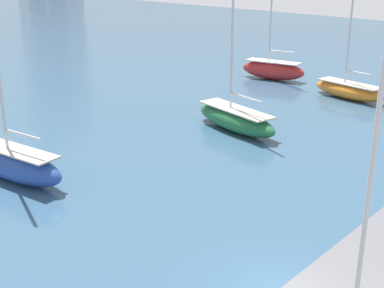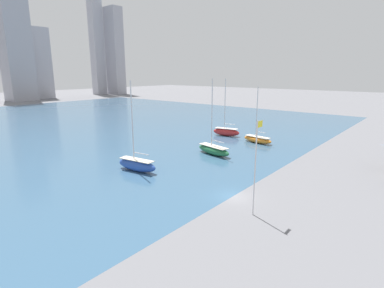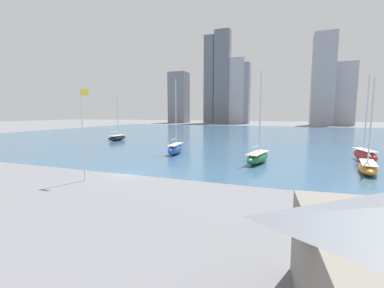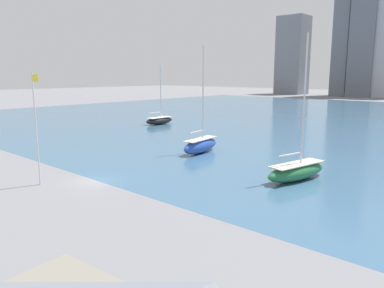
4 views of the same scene
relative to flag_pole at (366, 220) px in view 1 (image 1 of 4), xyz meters
name	(u,v)px [view 1 (image 1 of 4)]	position (x,y,z in m)	size (l,w,h in m)	color
flag_pole	(366,220)	(0.00, 0.00, 0.00)	(1.24, 0.14, 10.80)	silver
sailboat_red	(273,69)	(34.39, 26.03, -4.77)	(3.25, 7.20, 14.16)	#B72828
sailboat_orange	(349,89)	(32.45, 16.30, -5.02)	(3.21, 7.59, 12.64)	orange
sailboat_blue	(15,163)	(1.78, 22.03, -4.77)	(2.98, 7.75, 14.47)	#284CA8
sailboat_green	(235,118)	(17.90, 18.23, -4.89)	(3.87, 8.52, 14.57)	#236B3D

